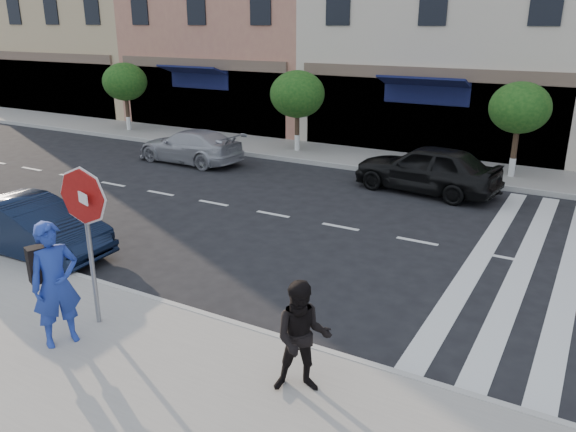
% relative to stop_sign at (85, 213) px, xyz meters
% --- Properties ---
extents(ground, '(120.00, 120.00, 0.00)m').
position_rel_stop_sign_xyz_m(ground, '(1.44, 2.62, -2.09)').
color(ground, black).
rests_on(ground, ground).
extents(sidewalk_near, '(60.00, 4.50, 0.15)m').
position_rel_stop_sign_xyz_m(sidewalk_near, '(1.44, -1.13, -2.01)').
color(sidewalk_near, gray).
rests_on(sidewalk_near, ground).
extents(sidewalk_far, '(60.00, 3.00, 0.15)m').
position_rel_stop_sign_xyz_m(sidewalk_far, '(1.44, 13.62, -2.01)').
color(sidewalk_far, gray).
rests_on(sidewalk_far, ground).
extents(building_west_far, '(12.00, 9.00, 12.00)m').
position_rel_stop_sign_xyz_m(building_west_far, '(-20.56, 19.62, 3.91)').
color(building_west_far, tan).
rests_on(building_west_far, ground).
extents(building_centre, '(11.00, 9.00, 11.00)m').
position_rel_stop_sign_xyz_m(building_centre, '(0.94, 19.62, 3.41)').
color(building_centre, beige).
rests_on(building_centre, ground).
extents(street_tree_wa, '(2.00, 2.00, 3.05)m').
position_rel_stop_sign_xyz_m(street_tree_wa, '(-12.56, 13.42, 0.24)').
color(street_tree_wa, '#473323').
rests_on(street_tree_wa, sidewalk_far).
extents(street_tree_wb, '(2.10, 2.10, 3.06)m').
position_rel_stop_sign_xyz_m(street_tree_wb, '(-3.56, 13.42, 0.22)').
color(street_tree_wb, '#473323').
rests_on(street_tree_wb, sidewalk_far).
extents(street_tree_c, '(1.90, 1.90, 3.04)m').
position_rel_stop_sign_xyz_m(street_tree_c, '(4.44, 13.42, 0.27)').
color(street_tree_c, '#473323').
rests_on(street_tree_c, sidewalk_far).
extents(stop_sign, '(0.91, 0.34, 2.69)m').
position_rel_stop_sign_xyz_m(stop_sign, '(0.00, 0.00, 0.00)').
color(stop_sign, gray).
rests_on(stop_sign, sidewalk_near).
extents(photographer, '(0.72, 0.86, 2.00)m').
position_rel_stop_sign_xyz_m(photographer, '(-0.00, -0.70, -0.94)').
color(photographer, '#213999').
rests_on(photographer, sidewalk_near).
extents(walker, '(0.98, 0.91, 1.61)m').
position_rel_stop_sign_xyz_m(walker, '(3.84, 0.10, -1.13)').
color(walker, black).
rests_on(walker, sidewalk_near).
extents(car_near_mid, '(3.94, 1.52, 1.28)m').
position_rel_stop_sign_xyz_m(car_near_mid, '(-3.82, 1.62, -1.45)').
color(car_near_mid, black).
rests_on(car_near_mid, ground).
extents(car_far_left, '(4.25, 1.87, 1.21)m').
position_rel_stop_sign_xyz_m(car_far_left, '(-6.30, 10.22, -1.48)').
color(car_far_left, '#9F9FA4').
rests_on(car_far_left, ground).
extents(car_far_mid, '(4.52, 2.26, 1.48)m').
position_rel_stop_sign_xyz_m(car_far_mid, '(2.38, 10.74, -1.35)').
color(car_far_mid, black).
rests_on(car_far_mid, ground).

